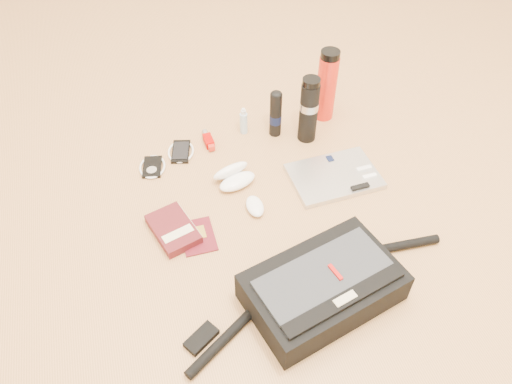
# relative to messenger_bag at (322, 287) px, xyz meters

# --- Properties ---
(ground) EXTENTS (4.00, 4.00, 0.00)m
(ground) POSITION_rel_messenger_bag_xyz_m (-0.03, 0.29, -0.06)
(ground) COLOR #B7824C
(ground) RESTS_ON ground
(messenger_bag) EXTENTS (0.86, 0.36, 0.12)m
(messenger_bag) POSITION_rel_messenger_bag_xyz_m (0.00, 0.00, 0.00)
(messenger_bag) COLOR black
(messenger_bag) RESTS_ON ground
(laptop) EXTENTS (0.31, 0.22, 0.03)m
(laptop) POSITION_rel_messenger_bag_xyz_m (0.23, 0.44, -0.04)
(laptop) COLOR silver
(laptop) RESTS_ON ground
(book) EXTENTS (0.16, 0.21, 0.03)m
(book) POSITION_rel_messenger_bag_xyz_m (-0.36, 0.37, -0.04)
(book) COLOR #491216
(book) RESTS_ON ground
(passport) EXTENTS (0.11, 0.15, 0.01)m
(passport) POSITION_rel_messenger_bag_xyz_m (-0.29, 0.33, -0.05)
(passport) COLOR #530F19
(passport) RESTS_ON ground
(mouse) EXTENTS (0.06, 0.10, 0.03)m
(mouse) POSITION_rel_messenger_bag_xyz_m (-0.08, 0.39, -0.04)
(mouse) COLOR white
(mouse) RESTS_ON ground
(sunglasses_case) EXTENTS (0.17, 0.15, 0.08)m
(sunglasses_case) POSITION_rel_messenger_bag_xyz_m (-0.11, 0.53, -0.03)
(sunglasses_case) COLOR white
(sunglasses_case) RESTS_ON ground
(ipod) EXTENTS (0.11, 0.12, 0.01)m
(ipod) POSITION_rel_messenger_bag_xyz_m (-0.38, 0.69, -0.05)
(ipod) COLOR black
(ipod) RESTS_ON ground
(phone) EXTENTS (0.12, 0.14, 0.01)m
(phone) POSITION_rel_messenger_bag_xyz_m (-0.26, 0.74, -0.05)
(phone) COLOR black
(phone) RESTS_ON ground
(inhaler) EXTENTS (0.03, 0.11, 0.03)m
(inhaler) POSITION_rel_messenger_bag_xyz_m (-0.15, 0.76, -0.04)
(inhaler) COLOR #9F0200
(inhaler) RESTS_ON ground
(spray_bottle) EXTENTS (0.03, 0.03, 0.11)m
(spray_bottle) POSITION_rel_messenger_bag_xyz_m (-0.00, 0.79, -0.01)
(spray_bottle) COLOR #A5C3D8
(spray_bottle) RESTS_ON ground
(aerosol_can) EXTENTS (0.06, 0.06, 0.20)m
(aerosol_can) POSITION_rel_messenger_bag_xyz_m (0.11, 0.74, 0.04)
(aerosol_can) COLOR black
(aerosol_can) RESTS_ON ground
(thermos_black) EXTENTS (0.09, 0.09, 0.27)m
(thermos_black) POSITION_rel_messenger_bag_xyz_m (0.22, 0.68, 0.08)
(thermos_black) COLOR black
(thermos_black) RESTS_ON ground
(thermos_red) EXTENTS (0.09, 0.09, 0.30)m
(thermos_red) POSITION_rel_messenger_bag_xyz_m (0.34, 0.79, 0.09)
(thermos_red) COLOR red
(thermos_red) RESTS_ON ground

